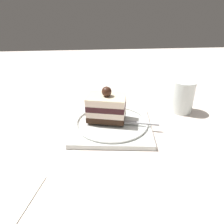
# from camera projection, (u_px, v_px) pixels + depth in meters

# --- Properties ---
(ground_plane) EXTENTS (2.40, 2.40, 0.00)m
(ground_plane) POSITION_uv_depth(u_px,v_px,m) (122.00, 126.00, 0.57)
(ground_plane) COLOR silver
(dessert_plate) EXTENTS (0.24, 0.24, 0.02)m
(dessert_plate) POSITION_uv_depth(u_px,v_px,m) (112.00, 125.00, 0.56)
(dessert_plate) COLOR white
(dessert_plate) RESTS_ON ground_plane
(cake_slice) EXTENTS (0.12, 0.09, 0.10)m
(cake_slice) POSITION_uv_depth(u_px,v_px,m) (107.00, 107.00, 0.56)
(cake_slice) COLOR #331E11
(cake_slice) RESTS_ON dessert_plate
(fork) EXTENTS (0.10, 0.04, 0.00)m
(fork) POSITION_uv_depth(u_px,v_px,m) (139.00, 123.00, 0.55)
(fork) COLOR silver
(fork) RESTS_ON dessert_plate
(drink_glass_near) EXTENTS (0.07, 0.07, 0.10)m
(drink_glass_near) POSITION_uv_depth(u_px,v_px,m) (182.00, 98.00, 0.64)
(drink_glass_near) COLOR white
(drink_glass_near) RESTS_ON ground_plane
(folded_napkin) EXTENTS (0.10, 0.14, 0.00)m
(folded_napkin) POSITION_uv_depth(u_px,v_px,m) (11.00, 201.00, 0.35)
(folded_napkin) COLOR white
(folded_napkin) RESTS_ON ground_plane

